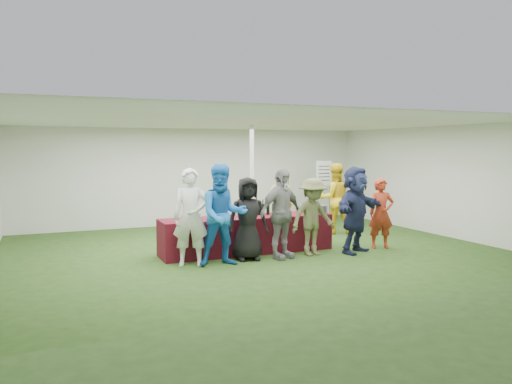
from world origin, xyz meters
name	(u,v)px	position (x,y,z in m)	size (l,w,h in m)	color
ground	(252,250)	(0.00, 0.00, 0.00)	(60.00, 60.00, 0.00)	#284719
tent	(252,182)	(0.50, 1.20, 1.35)	(10.00, 10.00, 10.00)	white
serving_table	(247,234)	(-0.19, -0.20, 0.38)	(3.60, 0.80, 0.75)	#5E0E1D
wine_bottles	(269,209)	(0.35, -0.07, 0.87)	(0.57, 0.11, 0.32)	black
wine_glasses	(229,214)	(-0.69, -0.46, 0.86)	(2.87, 0.12, 0.16)	silver
water_bottle	(245,211)	(-0.21, -0.12, 0.85)	(0.07, 0.07, 0.23)	silver
bar_towel	(315,212)	(1.43, -0.15, 0.77)	(0.25, 0.18, 0.03)	white
dump_bucket	(321,209)	(1.44, -0.42, 0.84)	(0.26, 0.26, 0.18)	slate
wine_list_sign	(324,178)	(3.28, 2.54, 1.32)	(0.50, 0.03, 1.80)	slate
staff_pourer	(281,205)	(1.11, 0.88, 0.82)	(0.59, 0.39, 1.63)	gold
staff_back	(335,198)	(2.73, 1.10, 0.89)	(0.86, 0.67, 1.78)	yellow
customer_0	(191,217)	(-1.58, -0.86, 0.90)	(0.65, 0.43, 1.79)	silver
customer_1	(223,215)	(-1.03, -1.09, 0.93)	(0.91, 0.71, 1.87)	blue
customer_2	(248,219)	(-0.44, -0.83, 0.80)	(0.78, 0.51, 1.60)	black
customer_3	(281,213)	(0.20, -0.99, 0.89)	(1.04, 0.43, 1.78)	gray
customer_4	(313,217)	(0.92, -0.97, 0.78)	(1.01, 0.58, 1.56)	brown
customer_5	(356,210)	(1.85, -1.10, 0.90)	(1.66, 0.53, 1.79)	#1D2446
customer_6	(381,213)	(2.62, -0.93, 0.75)	(0.55, 0.36, 1.51)	#9A2D17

